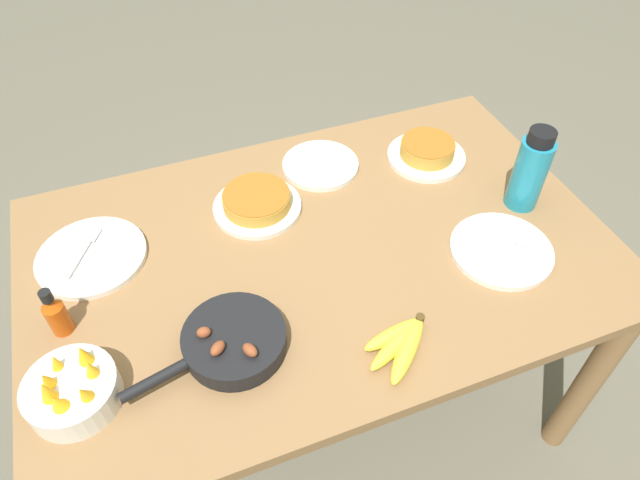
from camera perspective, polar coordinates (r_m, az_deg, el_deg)
The scene contains 12 objects.
ground_plane at distance 2.09m, azimuth 0.00°, elevation -15.41°, with size 14.00×14.00×0.00m, color #666051.
dining_table at distance 1.53m, azimuth 0.00°, elevation -3.52°, with size 1.47×0.95×0.78m.
banana_bunch at distance 1.26m, azimuth 8.10°, elevation -10.16°, with size 0.18×0.16×0.04m.
skillet at distance 1.26m, azimuth -8.78°, elevation -10.02°, with size 0.36×0.23×0.08m.
frittata_plate_center at distance 1.73m, azimuth 10.64°, elevation 8.64°, with size 0.23×0.23×0.06m.
frittata_plate_side at distance 1.54m, azimuth -6.33°, elevation 3.75°, with size 0.24×0.24×0.06m.
empty_plate_near_front at distance 1.51m, azimuth 17.67°, elevation -0.97°, with size 0.26×0.26×0.02m.
empty_plate_far_left at distance 1.53m, azimuth -21.88°, elevation -1.54°, with size 0.27×0.27×0.02m.
empty_plate_far_right at distance 1.68m, azimuth 0.05°, elevation 7.49°, with size 0.22×0.22×0.02m.
fruit_bowl_mango at distance 1.27m, azimuth -23.56°, elevation -13.62°, with size 0.19×0.19×0.12m.
water_bottle at distance 1.59m, azimuth 20.28°, elevation 6.51°, with size 0.09×0.09×0.24m.
hot_sauce_bottle at distance 1.37m, azimuth -24.91°, elevation -6.70°, with size 0.05×0.05×0.13m.
Camera 1 is at (-0.35, -0.92, 1.84)m, focal length 32.00 mm.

